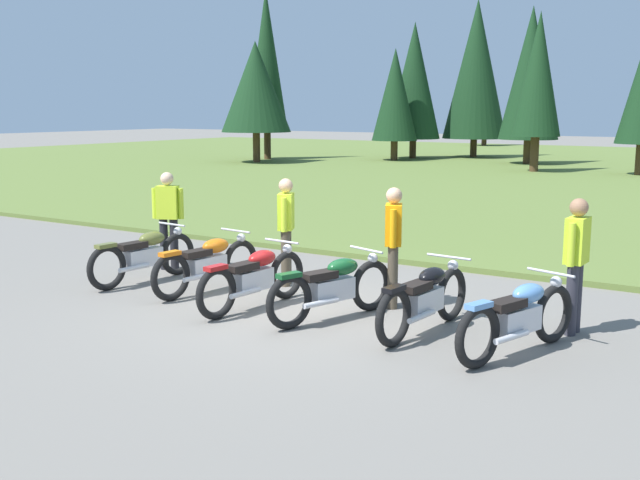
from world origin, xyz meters
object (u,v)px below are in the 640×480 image
rider_in_hivis_vest (286,225)px  rider_near_row_end (393,240)px  motorcycle_red (254,277)px  rider_checking_bike (168,215)px  motorcycle_black (425,298)px  rider_with_back_turned (576,258)px  motorcycle_sky_blue (519,317)px  motorcycle_orange (208,263)px  motorcycle_british_green (333,287)px  motorcycle_olive (144,255)px

rider_in_hivis_vest → rider_near_row_end: bearing=-8.7°
rider_in_hivis_vest → motorcycle_red: bearing=-72.6°
rider_near_row_end → rider_checking_bike: (-4.37, 0.18, 0.00)m
motorcycle_black → rider_with_back_turned: size_ratio=1.26×
rider_checking_bike → rider_with_back_turned: bearing=-0.9°
motorcycle_red → motorcycle_sky_blue: bearing=-0.1°
motorcycle_orange → motorcycle_british_green: bearing=-6.8°
motorcycle_olive → motorcycle_red: (2.45, -0.34, 0.00)m
motorcycle_olive → motorcycle_orange: bearing=2.3°
motorcycle_orange → rider_in_hivis_vest: size_ratio=1.26×
motorcycle_red → rider_checking_bike: bearing=155.6°
motorcycle_sky_blue → rider_near_row_end: size_ratio=1.22×
rider_near_row_end → rider_in_hivis_vest: bearing=171.3°
motorcycle_red → motorcycle_black: same height
motorcycle_orange → motorcycle_red: same height
motorcycle_olive → motorcycle_sky_blue: (6.15, -0.35, 0.00)m
rider_with_back_turned → motorcycle_red: bearing=-163.9°
rider_with_back_turned → motorcycle_black: bearing=-148.3°
motorcycle_black → rider_checking_bike: (-5.27, 1.06, 0.51)m
motorcycle_red → motorcycle_british_green: bearing=5.1°
motorcycle_olive → motorcycle_red: bearing=-8.0°
rider_checking_bike → motorcycle_olive: bearing=-69.3°
motorcycle_sky_blue → rider_near_row_end: rider_near_row_end is taller
motorcycle_sky_blue → rider_checking_bike: size_ratio=1.22×
motorcycle_olive → rider_with_back_turned: bearing=7.2°
motorcycle_sky_blue → rider_in_hivis_vest: bearing=161.3°
motorcycle_sky_blue → rider_in_hivis_vest: size_ratio=1.22×
rider_with_back_turned → rider_near_row_end: bearing=-178.4°
motorcycle_british_green → motorcycle_red: bearing=-174.9°
motorcycle_orange → rider_checking_bike: rider_checking_bike is taller
motorcycle_british_green → rider_in_hivis_vest: rider_in_hivis_vest is taller
rider_with_back_turned → rider_in_hivis_vest: bearing=177.0°
motorcycle_british_green → rider_checking_bike: bearing=163.8°
rider_with_back_turned → motorcycle_orange: bearing=-171.6°
motorcycle_sky_blue → rider_checking_bike: bearing=168.9°
motorcycle_british_green → rider_in_hivis_vest: size_ratio=1.21×
motorcycle_sky_blue → motorcycle_red: bearing=179.9°
motorcycle_british_green → motorcycle_orange: bearing=173.2°
motorcycle_olive → motorcycle_red: same height
motorcycle_orange → motorcycle_sky_blue: size_ratio=1.03×
rider_with_back_turned → rider_checking_bike: 6.81m
rider_in_hivis_vest → rider_near_row_end: size_ratio=1.00×
motorcycle_orange → rider_checking_bike: 1.92m
motorcycle_olive → rider_with_back_turned: rider_with_back_turned is taller
rider_with_back_turned → rider_checking_bike: size_ratio=1.00×
motorcycle_olive → motorcycle_black: (4.92, -0.14, 0.00)m
motorcycle_sky_blue → rider_in_hivis_vest: 4.41m
rider_with_back_turned → motorcycle_british_green: bearing=-159.5°
motorcycle_sky_blue → rider_with_back_turned: bearing=75.4°
motorcycle_british_green → rider_in_hivis_vest: bearing=142.0°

